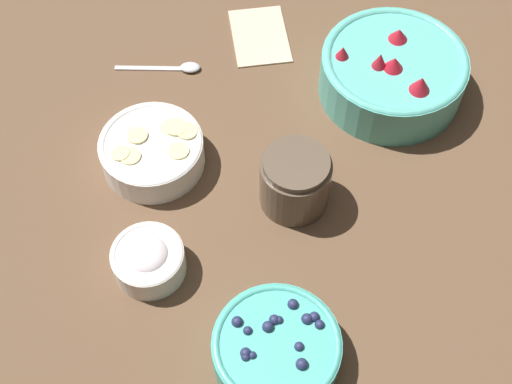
{
  "coord_description": "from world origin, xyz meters",
  "views": [
    {
      "loc": [
        0.52,
        -0.17,
        0.86
      ],
      "look_at": [
        0.0,
        -0.06,
        0.04
      ],
      "focal_mm": 50.0,
      "sensor_mm": 36.0,
      "label": 1
    }
  ],
  "objects_px": {
    "bowl_blueberries": "(276,348)",
    "bowl_bananas": "(152,150)",
    "jar_chocolate": "(297,180)",
    "bowl_strawberries": "(393,71)",
    "bowl_cream": "(148,259)"
  },
  "relations": [
    {
      "from": "bowl_bananas",
      "to": "jar_chocolate",
      "type": "distance_m",
      "value": 0.22
    },
    {
      "from": "bowl_strawberries",
      "to": "bowl_bananas",
      "type": "xyz_separation_m",
      "value": [
        0.06,
        -0.38,
        -0.02
      ]
    },
    {
      "from": "bowl_cream",
      "to": "bowl_strawberries",
      "type": "bearing_deg",
      "value": 119.49
    },
    {
      "from": "bowl_cream",
      "to": "jar_chocolate",
      "type": "bearing_deg",
      "value": 108.06
    },
    {
      "from": "jar_chocolate",
      "to": "bowl_blueberries",
      "type": "bearing_deg",
      "value": -19.98
    },
    {
      "from": "bowl_strawberries",
      "to": "bowl_bananas",
      "type": "bearing_deg",
      "value": -81.29
    },
    {
      "from": "bowl_blueberries",
      "to": "bowl_cream",
      "type": "relative_size",
      "value": 1.64
    },
    {
      "from": "bowl_strawberries",
      "to": "bowl_bananas",
      "type": "relative_size",
      "value": 1.48
    },
    {
      "from": "bowl_cream",
      "to": "bowl_bananas",
      "type": "bearing_deg",
      "value": 170.52
    },
    {
      "from": "bowl_blueberries",
      "to": "bowl_bananas",
      "type": "height_order",
      "value": "bowl_blueberries"
    },
    {
      "from": "bowl_bananas",
      "to": "jar_chocolate",
      "type": "height_order",
      "value": "jar_chocolate"
    },
    {
      "from": "bowl_cream",
      "to": "bowl_blueberries",
      "type": "bearing_deg",
      "value": 41.33
    },
    {
      "from": "bowl_strawberries",
      "to": "bowl_blueberries",
      "type": "bearing_deg",
      "value": -35.2
    },
    {
      "from": "bowl_blueberries",
      "to": "jar_chocolate",
      "type": "bearing_deg",
      "value": 160.02
    },
    {
      "from": "bowl_bananas",
      "to": "bowl_cream",
      "type": "bearing_deg",
      "value": -9.48
    }
  ]
}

